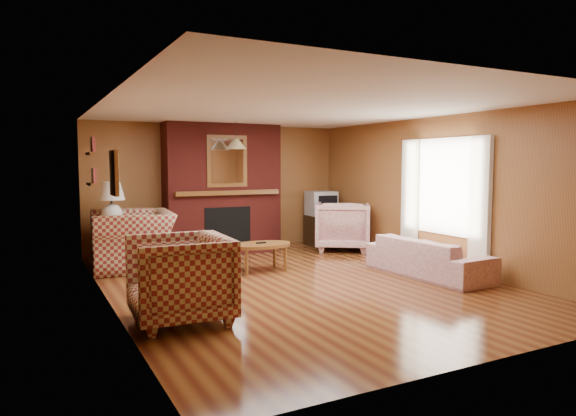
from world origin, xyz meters
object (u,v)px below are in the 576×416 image
crt_tv (321,203)px  table_lamp (111,201)px  fireplace (223,189)px  floral_armchair (343,226)px  side_table (113,245)px  coffee_table (261,247)px  plaid_armchair (180,279)px  plaid_loveseat (132,240)px  tv_stand (321,230)px  floral_sofa (428,257)px

crt_tv → table_lamp: bearing=-175.3°
fireplace → floral_armchair: bearing=-25.0°
side_table → coffee_table: bearing=-38.0°
plaid_armchair → side_table: plaid_armchair is taller
plaid_loveseat → floral_armchair: (3.92, -0.09, 0.01)m
floral_armchair → tv_stand: bearing=-54.5°
fireplace → side_table: bearing=-165.7°
table_lamp → crt_tv: bearing=4.7°
plaid_armchair → side_table: bearing=-174.5°
fireplace → coffee_table: (-0.15, -2.06, -0.80)m
fireplace → plaid_loveseat: (-1.85, -0.87, -0.73)m
plaid_loveseat → tv_stand: 3.96m
tv_stand → floral_sofa: bearing=-93.5°
coffee_table → table_lamp: size_ratio=1.38×
plaid_armchair → side_table: 3.45m
floral_armchair → coffee_table: 2.47m
plaid_armchair → floral_sofa: 3.89m
table_lamp → crt_tv: 4.17m
side_table → plaid_armchair: bearing=-87.5°
fireplace → crt_tv: size_ratio=4.09×
fireplace → table_lamp: fireplace is taller
plaid_armchair → tv_stand: size_ratio=1.69×
plaid_loveseat → coffee_table: bearing=60.9°
coffee_table → tv_stand: (2.20, 1.88, -0.08)m
fireplace → coffee_table: fireplace is taller
floral_sofa → table_lamp: bearing=50.1°
plaid_armchair → crt_tv: crt_tv is taller
floral_armchair → crt_tv: size_ratio=1.75×
plaid_loveseat → floral_armchair: bearing=94.6°
floral_sofa → coffee_table: size_ratio=2.02×
plaid_loveseat → table_lamp: bearing=-137.3°
tv_stand → plaid_armchair: bearing=-137.4°
plaid_loveseat → coffee_table: size_ratio=1.45×
fireplace → crt_tv: 2.09m
side_table → table_lamp: size_ratio=0.96×
plaid_loveseat → coffee_table: (1.70, -1.19, -0.07)m
plaid_loveseat → crt_tv: size_ratio=2.38×
fireplace → floral_armchair: 2.39m
fireplace → plaid_loveseat: fireplace is taller
floral_armchair → crt_tv: bearing=-54.5°
side_table → tv_stand: side_table is taller
side_table → table_lamp: bearing=0.0°
tv_stand → crt_tv: 0.55m
side_table → table_lamp: table_lamp is taller
floral_sofa → tv_stand: (0.15, 3.30, 0.02)m
fireplace → plaid_loveseat: bearing=-154.8°
floral_sofa → crt_tv: bearing=-6.1°
plaid_loveseat → coffee_table: plaid_loveseat is taller
coffee_table → side_table: size_ratio=1.43×
fireplace → tv_stand: fireplace is taller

